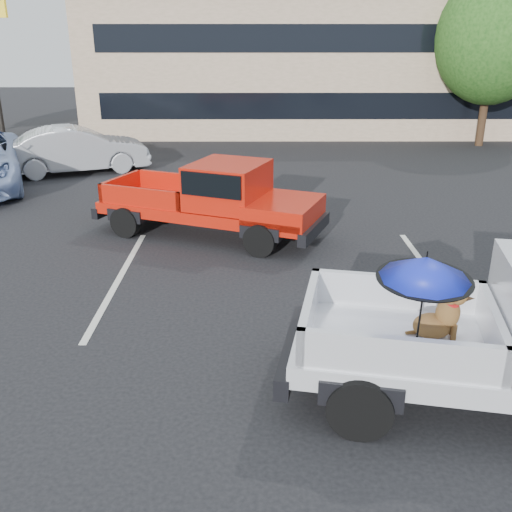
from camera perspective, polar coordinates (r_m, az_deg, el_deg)
The scene contains 8 objects.
ground at distance 9.05m, azimuth 2.57°, elevation -7.28°, with size 90.00×90.00×0.00m, color black.
stripe_left at distance 11.14m, azimuth -13.52°, elevation -2.19°, with size 0.12×5.00×0.01m, color silver.
stripe_right at distance 11.37m, azimuth 17.39°, elevation -2.11°, with size 0.12×5.00×0.01m, color silver.
motel_building at distance 29.06m, azimuth 4.88°, elevation 18.94°, with size 20.40×8.40×6.30m.
tree_right at distance 25.74m, azimuth 22.67°, elevation 19.45°, with size 4.46×4.46×6.78m.
tree_back at distance 32.59m, azimuth 12.01°, elevation 20.95°, with size 4.68×4.68×7.11m.
red_pickup at distance 12.85m, azimuth -3.40°, elevation 5.93°, with size 5.49×3.62×1.71m.
silver_sedan at distance 20.19m, azimuth -17.45°, elevation 10.10°, with size 1.61×4.62×1.52m, color #B1B4B9.
Camera 1 is at (-0.43, -7.95, 4.31)m, focal length 40.00 mm.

